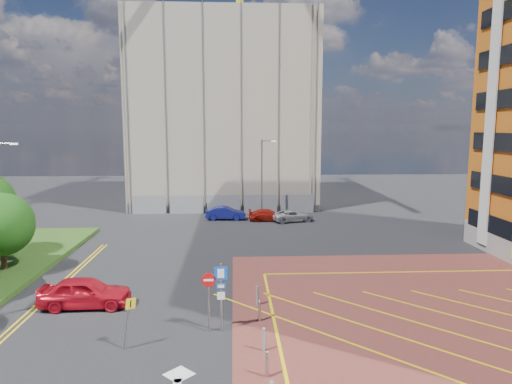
{
  "coord_description": "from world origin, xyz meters",
  "views": [
    {
      "loc": [
        1.11,
        -18.74,
        9.2
      ],
      "look_at": [
        2.24,
        4.23,
        5.95
      ],
      "focal_mm": 32.0,
      "sensor_mm": 36.0,
      "label": 1
    }
  ],
  "objects": [
    {
      "name": "car_red_left",
      "position": [
        -6.6,
        4.22,
        0.79
      ],
      "size": [
        4.65,
        1.94,
        1.57
      ],
      "primitive_type": "imported",
      "rotation": [
        0.0,
        0.0,
        1.59
      ],
      "color": "red",
      "rests_on": "ground"
    },
    {
      "name": "warning_sign",
      "position": [
        -3.32,
        -0.51,
        1.43
      ],
      "size": [
        0.6,
        0.39,
        2.25
      ],
      "color": "#9EA0A8",
      "rests_on": "ground"
    },
    {
      "name": "car_silver_back",
      "position": [
        6.91,
        25.36,
        0.57
      ],
      "size": [
        4.47,
        2.94,
        1.14
      ],
      "primitive_type": "imported",
      "rotation": [
        0.0,
        0.0,
        1.85
      ],
      "color": "silver",
      "rests_on": "ground"
    },
    {
      "name": "construction_fence",
      "position": [
        1.0,
        30.0,
        1.0
      ],
      "size": [
        21.6,
        0.06,
        2.0
      ],
      "primitive_type": "cube",
      "color": "gray",
      "rests_on": "ground"
    },
    {
      "name": "bollard_row",
      "position": [
        2.3,
        -1.67,
        0.47
      ],
      "size": [
        0.14,
        11.14,
        0.9
      ],
      "color": "#9EA0A8",
      "rests_on": "forecourt"
    },
    {
      "name": "construction_building",
      "position": [
        0.0,
        40.0,
        11.0
      ],
      "size": [
        21.2,
        19.2,
        22.0
      ],
      "primitive_type": "cube",
      "color": "#A29884",
      "rests_on": "ground"
    },
    {
      "name": "lamp_left_far",
      "position": [
        -14.42,
        12.0,
        4.66
      ],
      "size": [
        1.53,
        0.16,
        8.0
      ],
      "color": "#9EA0A8",
      "rests_on": "grass_bed"
    },
    {
      "name": "ground",
      "position": [
        0.0,
        0.0,
        0.0
      ],
      "size": [
        140.0,
        140.0,
        0.0
      ],
      "primitive_type": "plane",
      "color": "black",
      "rests_on": "ground"
    },
    {
      "name": "tree_c",
      "position": [
        -13.5,
        10.0,
        3.19
      ],
      "size": [
        4.0,
        4.0,
        4.9
      ],
      "color": "#3D2B1C",
      "rests_on": "grass_bed"
    },
    {
      "name": "lamp_back",
      "position": [
        4.08,
        28.0,
        4.36
      ],
      "size": [
        1.53,
        0.16,
        8.0
      ],
      "color": "#9EA0A8",
      "rests_on": "ground"
    },
    {
      "name": "car_red_back",
      "position": [
        4.52,
        25.81,
        0.57
      ],
      "size": [
        3.98,
        1.7,
        1.15
      ],
      "primitive_type": "imported",
      "rotation": [
        0.0,
        0.0,
        1.55
      ],
      "color": "#A9180E",
      "rests_on": "ground"
    },
    {
      "name": "sign_cluster",
      "position": [
        0.3,
        0.98,
        1.95
      ],
      "size": [
        1.17,
        0.12,
        3.2
      ],
      "color": "#9EA0A8",
      "rests_on": "ground"
    },
    {
      "name": "car_blue_back",
      "position": [
        0.26,
        26.62,
        0.66
      ],
      "size": [
        4.05,
        1.59,
        1.31
      ],
      "primitive_type": "imported",
      "rotation": [
        0.0,
        0.0,
        1.52
      ],
      "color": "navy",
      "rests_on": "ground"
    }
  ]
}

